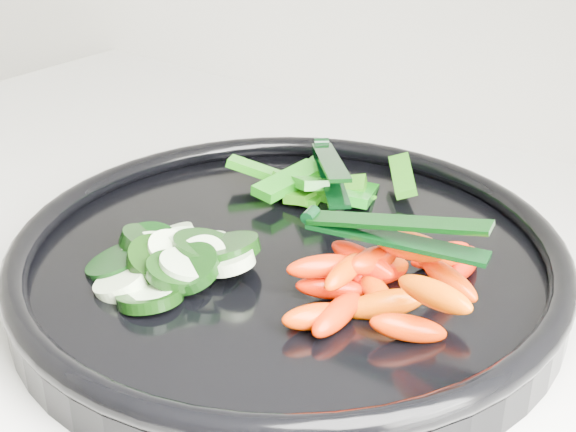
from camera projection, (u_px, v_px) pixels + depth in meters
The scene contains 6 objects.
veggie_tray at pixel (288, 261), 0.54m from camera, with size 0.42×0.42×0.04m.
cucumber_pile at pixel (173, 257), 0.52m from camera, with size 0.12×0.12×0.04m.
carrot_pile at pixel (389, 278), 0.48m from camera, with size 0.13×0.16×0.05m.
pepper_pile at pixel (318, 184), 0.63m from camera, with size 0.15×0.12×0.04m.
tong_carrot at pixel (390, 230), 0.47m from camera, with size 0.11×0.04×0.02m.
tong_pepper at pixel (329, 166), 0.61m from camera, with size 0.09×0.09×0.02m.
Camera 1 is at (-0.16, 1.30, 1.23)m, focal length 50.00 mm.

